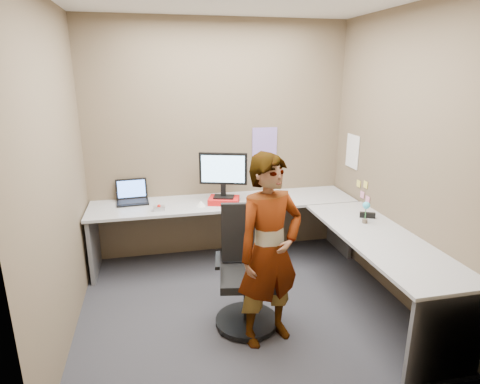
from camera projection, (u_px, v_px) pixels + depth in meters
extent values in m
plane|color=#29282E|center=(243.00, 305.00, 3.82)|extent=(3.00, 3.00, 0.00)
plane|color=brown|center=(219.00, 142.00, 4.64)|extent=(3.00, 0.00, 3.00)
plane|color=brown|center=(400.00, 159.00, 3.73)|extent=(0.00, 2.70, 2.70)
plane|color=brown|center=(56.00, 176.00, 3.12)|extent=(0.00, 2.70, 2.70)
cube|color=#A6A6A6|center=(224.00, 202.00, 4.52)|extent=(2.96, 0.65, 0.03)
cube|color=#A6A6A6|center=(381.00, 238.00, 3.55)|extent=(0.65, 1.91, 0.03)
cube|color=#59595B|center=(94.00, 243.00, 4.33)|extent=(0.04, 0.60, 0.70)
cube|color=#59595B|center=(340.00, 223.00, 4.92)|extent=(0.04, 0.60, 0.70)
cube|color=#59595B|center=(446.00, 338.00, 2.80)|extent=(0.60, 0.04, 0.70)
cube|color=red|center=(224.00, 200.00, 4.44)|extent=(0.39, 0.33, 0.07)
cube|color=black|center=(224.00, 197.00, 4.43)|extent=(0.25, 0.21, 0.02)
cube|color=black|center=(223.00, 190.00, 4.42)|extent=(0.07, 0.06, 0.13)
cube|color=black|center=(223.00, 169.00, 4.35)|extent=(0.51, 0.19, 0.35)
cube|color=#8EC8F5|center=(223.00, 169.00, 4.33)|extent=(0.45, 0.15, 0.30)
cube|color=black|center=(133.00, 202.00, 4.44)|extent=(0.36, 0.27, 0.02)
cube|color=black|center=(131.00, 189.00, 4.52)|extent=(0.35, 0.10, 0.22)
cube|color=#497CE9|center=(131.00, 189.00, 4.52)|extent=(0.30, 0.07, 0.18)
cube|color=#B7B7BC|center=(159.00, 208.00, 4.21)|extent=(0.12, 0.08, 0.04)
sphere|color=red|center=(159.00, 206.00, 4.19)|extent=(0.04, 0.04, 0.04)
cone|color=white|center=(201.00, 204.00, 4.34)|extent=(0.10, 0.10, 0.06)
cube|color=black|center=(367.00, 215.00, 4.00)|extent=(0.15, 0.10, 0.05)
cylinder|color=brown|center=(365.00, 221.00, 3.86)|extent=(0.05, 0.05, 0.04)
cylinder|color=#338C3F|center=(366.00, 212.00, 3.84)|extent=(0.01, 0.01, 0.14)
sphere|color=#43C6ED|center=(366.00, 205.00, 3.82)|extent=(0.07, 0.07, 0.07)
cube|color=#846BB7|center=(265.00, 144.00, 4.76)|extent=(0.30, 0.01, 0.40)
cube|color=white|center=(352.00, 151.00, 4.60)|extent=(0.01, 0.28, 0.38)
cube|color=#F2E059|center=(366.00, 185.00, 4.36)|extent=(0.01, 0.07, 0.07)
cube|color=pink|center=(362.00, 195.00, 4.45)|extent=(0.01, 0.07, 0.07)
cube|color=pink|center=(368.00, 200.00, 4.34)|extent=(0.01, 0.07, 0.07)
cube|color=#F2E059|center=(359.00, 184.00, 4.51)|extent=(0.01, 0.07, 0.07)
cylinder|color=black|center=(247.00, 321.00, 3.51)|extent=(0.55, 0.55, 0.04)
cylinder|color=black|center=(247.00, 299.00, 3.45)|extent=(0.06, 0.06, 0.39)
cube|color=black|center=(247.00, 278.00, 3.39)|extent=(0.52, 0.52, 0.07)
cube|color=black|center=(246.00, 232.00, 3.50)|extent=(0.43, 0.12, 0.54)
cube|color=black|center=(218.00, 260.00, 3.33)|extent=(0.09, 0.30, 0.03)
cube|color=black|center=(276.00, 259.00, 3.35)|extent=(0.09, 0.30, 0.03)
imported|color=#999399|center=(270.00, 251.00, 3.13)|extent=(0.66, 0.53, 1.57)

